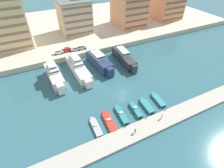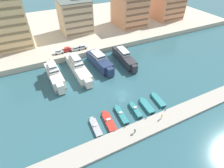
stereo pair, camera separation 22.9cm
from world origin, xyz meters
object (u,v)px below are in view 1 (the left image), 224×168
Objects in this scene: yacht_ivory_left at (78,67)px; motorboat_teal_center_left at (136,110)px; pedestrian_mid_deck at (135,130)px; pedestrian_near_edge at (162,116)px; car_silver_mid_left at (76,49)px; car_white_far_left at (58,52)px; car_red_left at (67,49)px; yacht_ivory_far_left at (55,76)px; car_silver_center_left at (82,47)px; yacht_navy_mid_left at (100,62)px; motorboat_red_left at (109,121)px; yacht_charcoal_center_left at (124,58)px; motorboat_teal_mid_left at (121,115)px; motorboat_teal_center_right at (158,100)px; motorboat_teal_center at (147,106)px; motorboat_grey_far_left at (96,127)px.

yacht_ivory_left is 28.62m from motorboat_teal_center_left.
pedestrian_near_edge is at bearing 4.47° from pedestrian_mid_deck.
car_silver_mid_left is 47.03m from pedestrian_mid_deck.
yacht_ivory_left is 5.48× the size of car_white_far_left.
car_red_left is (-9.30, 41.04, 2.78)m from motorboat_teal_center_left.
car_silver_center_left is (15.41, 15.12, 0.74)m from yacht_ivory_far_left.
motorboat_red_left is (-8.96, -27.33, -1.92)m from yacht_navy_mid_left.
yacht_ivory_far_left is 2.49× the size of motorboat_teal_center_left.
yacht_charcoal_center_left is at bearing 1.07° from yacht_ivory_far_left.
yacht_charcoal_center_left is at bearing 79.49° from pedestrian_near_edge.
motorboat_red_left is (0.17, -27.36, -1.95)m from yacht_ivory_left.
motorboat_red_left is 4.24m from motorboat_teal_mid_left.
yacht_charcoal_center_left reaches higher than motorboat_teal_center_right.
motorboat_teal_center_right is 44.46m from car_red_left.
motorboat_teal_center is at bearing -80.64° from car_silver_center_left.
car_silver_mid_left is (-5.71, 13.09, 1.01)m from yacht_navy_mid_left.
car_white_far_left is at bearing 107.69° from motorboat_teal_center_left.
motorboat_teal_center_left is at bearing -112.29° from yacht_charcoal_center_left.
yacht_ivory_far_left is 0.95× the size of yacht_navy_mid_left.
pedestrian_mid_deck is (0.08, -7.14, 1.29)m from motorboat_teal_mid_left.
yacht_ivory_far_left is 16.39m from car_white_far_left.
car_red_left reaches higher than motorboat_teal_center_right.
yacht_charcoal_center_left reaches higher than car_silver_mid_left.
motorboat_teal_center is (-6.52, -25.75, -1.71)m from yacht_charcoal_center_left.
car_white_far_left is at bearing 110.61° from pedestrian_near_edge.
yacht_navy_mid_left reaches higher than motorboat_teal_center_right.
motorboat_teal_center_right is at bearing -71.94° from yacht_navy_mid_left.
pedestrian_mid_deck reaches higher than motorboat_teal_center_right.
motorboat_teal_mid_left is 13.41m from motorboat_teal_center_right.
pedestrian_near_edge reaches higher than motorboat_grey_far_left.
car_red_left is at bearing 123.97° from yacht_navy_mid_left.
car_white_far_left is 2.54× the size of pedestrian_mid_deck.
motorboat_grey_far_left is 4.09× the size of pedestrian_near_edge.
yacht_navy_mid_left is 4.36× the size of car_white_far_left.
motorboat_teal_mid_left is 1.88× the size of car_white_far_left.
yacht_ivory_far_left is 18.15m from car_red_left.
motorboat_teal_center_left reaches higher than motorboat_grey_far_left.
yacht_charcoal_center_left reaches higher than car_red_left.
motorboat_red_left is at bearing 123.09° from pedestrian_mid_deck.
motorboat_grey_far_left is at bearing 161.94° from pedestrian_near_edge.
yacht_charcoal_center_left is at bearing 85.99° from motorboat_teal_center_right.
car_red_left reaches higher than motorboat_red_left.
yacht_navy_mid_left is 4.36× the size of car_red_left.
yacht_ivory_left is 34.23m from pedestrian_mid_deck.
car_white_far_left is 50.07m from pedestrian_near_edge.
pedestrian_near_edge is at bearing -77.54° from car_silver_mid_left.
yacht_ivory_left is at bearing 82.01° from motorboat_grey_far_left.
car_silver_mid_left is at bearing 91.26° from pedestrian_mid_deck.
car_red_left is at bearing 96.52° from motorboat_teal_mid_left.
yacht_charcoal_center_left is 19.69m from car_silver_center_left.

